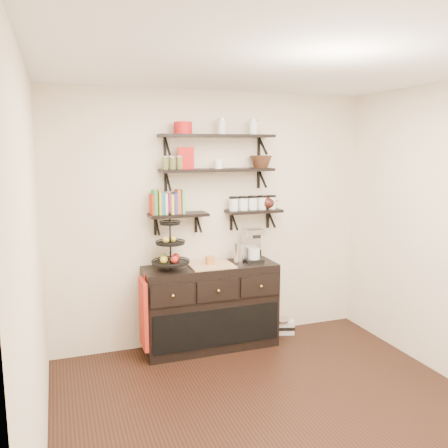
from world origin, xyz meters
TOP-DOWN VIEW (x-y plane):
  - floor at (0.00, 0.00)m, footprint 3.50×3.50m
  - ceiling at (0.00, 0.00)m, footprint 3.50×3.50m
  - back_wall at (0.00, 1.75)m, footprint 3.50×0.02m
  - left_wall at (-1.75, 0.00)m, footprint 0.02×3.50m
  - shelf_top at (0.00, 1.62)m, footprint 1.20×0.27m
  - shelf_mid at (0.00, 1.62)m, footprint 1.20×0.27m
  - shelf_low_left at (-0.42, 1.63)m, footprint 0.60×0.25m
  - shelf_low_right at (0.42, 1.63)m, footprint 0.60×0.25m
  - cookbooks at (-0.51, 1.63)m, footprint 0.36×0.15m
  - glass_canisters at (0.41, 1.63)m, footprint 0.54×0.10m
  - sideboard at (-0.11, 1.51)m, footprint 1.40×0.50m
  - fruit_stand at (-0.53, 1.52)m, footprint 0.38×0.38m
  - candle at (-0.12, 1.51)m, footprint 0.08×0.08m
  - coffee_maker at (0.37, 1.54)m, footprint 0.20×0.19m
  - thermal_carafe at (0.20, 1.49)m, footprint 0.11×0.11m
  - apron at (-0.84, 1.41)m, footprint 0.04×0.30m
  - radio at (0.77, 1.60)m, footprint 0.31×0.24m
  - recipe_box at (-0.34, 1.61)m, footprint 0.17×0.08m
  - walnut_bowl at (0.49, 1.61)m, footprint 0.24×0.24m
  - ramekins at (0.01, 1.61)m, footprint 0.09×0.09m
  - teapot at (0.58, 1.63)m, footprint 0.23×0.18m
  - red_pot at (-0.36, 1.61)m, footprint 0.18×0.18m

SIDE VIEW (x-z plane):
  - floor at x=0.00m, z-range 0.00..0.00m
  - radio at x=0.77m, z-range 0.00..0.17m
  - sideboard at x=-0.11m, z-range -0.01..0.91m
  - apron at x=-0.84m, z-range 0.15..0.84m
  - candle at x=-0.12m, z-range 0.92..1.00m
  - thermal_carafe at x=0.20m, z-range 0.90..1.12m
  - coffee_maker at x=0.37m, z-range 0.89..1.25m
  - fruit_stand at x=-0.53m, z-range 0.81..1.37m
  - back_wall at x=0.00m, z-range 0.00..2.70m
  - left_wall at x=-1.75m, z-range 0.00..2.70m
  - shelf_low_left at x=-0.42m, z-range 1.31..1.54m
  - shelf_low_right at x=0.42m, z-range 1.31..1.54m
  - glass_canisters at x=0.41m, z-range 1.45..1.58m
  - teapot at x=0.58m, z-range 1.45..1.61m
  - cookbooks at x=-0.51m, z-range 1.43..1.69m
  - shelf_mid at x=0.00m, z-range 1.77..2.00m
  - ramekins at x=0.01m, z-range 1.90..2.00m
  - walnut_bowl at x=0.49m, z-range 1.90..2.03m
  - recipe_box at x=-0.34m, z-range 1.90..2.12m
  - shelf_top at x=0.00m, z-range 2.12..2.35m
  - red_pot at x=-0.36m, z-range 2.25..2.37m
  - ceiling at x=0.00m, z-range 2.69..2.71m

